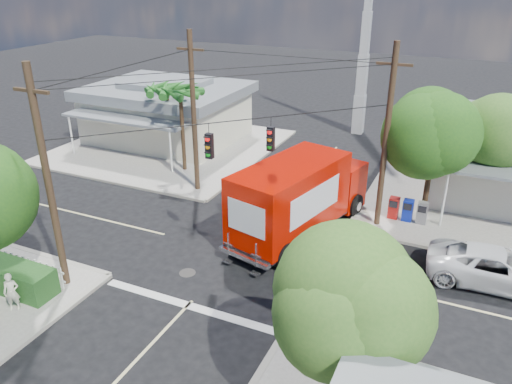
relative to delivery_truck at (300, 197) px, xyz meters
The scene contains 17 objects.
ground 3.95m from the delivery_truck, 122.73° to the right, with size 120.00×120.00×0.00m, color black.
sidewalk_ne 12.18m from the delivery_truck, 41.51° to the left, with size 14.12×14.12×0.14m.
sidewalk_nw 15.15m from the delivery_truck, 147.94° to the left, with size 14.12×14.12×0.14m.
road_markings 5.13m from the delivery_truck, 113.08° to the right, with size 32.00×32.00×0.01m.
building_nw 16.84m from the delivery_truck, 145.40° to the left, with size 10.80×10.20×4.30m.
radio_tower 17.55m from the delivery_truck, 94.56° to the left, with size 0.80×0.80×17.00m.
tree_ne_front 7.17m from the delivery_truck, 35.82° to the left, with size 4.21×4.14×6.66m.
tree_ne_back 10.24m from the delivery_truck, 37.33° to the left, with size 3.77×3.66×5.82m.
tree_se 11.57m from the delivery_truck, 63.10° to the right, with size 3.67×3.54×5.62m.
palm_nw_front 10.89m from the delivery_truck, 153.83° to the left, with size 3.01×3.08×5.59m.
palm_nw_back 13.18m from the delivery_truck, 151.77° to the left, with size 3.01×3.08×5.19m.
utility_poles 4.59m from the delivery_truck, 159.41° to the right, with size 12.00×10.68×9.00m.
picket_fence 12.93m from the delivery_truck, 138.67° to the right, with size 5.94×0.06×1.00m.
vending_boxes 5.83m from the delivery_truck, 35.45° to the left, with size 1.90×0.50×1.10m.
delivery_truck is the anchor object (origin of this frame).
parked_car 8.90m from the delivery_truck, ahead, with size 2.50×5.43×1.51m, color silver.
pedestrian 12.76m from the delivery_truck, 126.40° to the right, with size 0.56×0.37×1.53m, color beige.
Camera 1 is at (8.91, -17.45, 11.88)m, focal length 35.00 mm.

